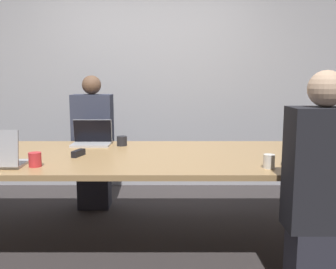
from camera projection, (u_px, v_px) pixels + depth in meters
The scene contains 11 objects.
ground_plane at pixel (139, 240), 3.14m from camera, with size 24.00×24.00×0.00m, color #383333.
curtain_wall at pixel (148, 74), 4.57m from camera, with size 12.00×0.06×2.80m.
conference_table at pixel (138, 160), 3.04m from camera, with size 4.11×1.30×0.73m.
cup_near_left at pixel (35, 160), 2.62m from camera, with size 0.09×0.09×0.10m.
laptop_far_midleft at pixel (92, 138), 3.47m from camera, with size 0.36×0.23×0.23m.
person_far_midleft at pixel (93, 145), 3.86m from camera, with size 0.40×0.24×1.38m.
cup_far_midleft at pixel (122, 141), 3.43m from camera, with size 0.09×0.09×0.09m.
laptop_near_right at pixel (312, 160), 2.52m from camera, with size 0.33×0.25×0.25m.
person_near_right at pixel (320, 192), 2.22m from camera, with size 0.40×0.24×1.40m.
cup_near_right at pixel (269, 161), 2.57m from camera, with size 0.08×0.08×0.10m.
stapler at pixel (78, 153), 2.97m from camera, with size 0.09×0.16×0.05m.
Camera 1 is at (0.24, -2.98, 1.35)m, focal length 40.00 mm.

